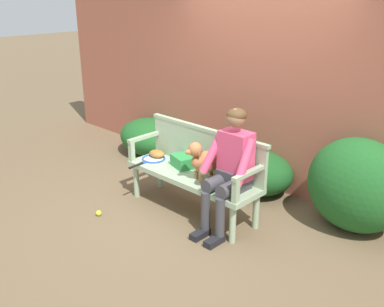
% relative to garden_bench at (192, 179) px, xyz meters
% --- Properties ---
extents(ground_plane, '(40.00, 40.00, 0.00)m').
position_rel_garden_bench_xyz_m(ground_plane, '(0.00, 0.00, -0.42)').
color(ground_plane, brown).
extents(brick_garden_fence, '(8.00, 0.30, 2.62)m').
position_rel_garden_bench_xyz_m(brick_garden_fence, '(0.00, 1.33, 0.90)').
color(brick_garden_fence, '#9E5642').
rests_on(brick_garden_fence, ground).
extents(hedge_bush_far_right, '(1.14, 0.85, 0.57)m').
position_rel_garden_bench_xyz_m(hedge_bush_far_right, '(-1.76, 0.92, -0.13)').
color(hedge_bush_far_right, '#1E5B23').
rests_on(hedge_bush_far_right, ground).
extents(hedge_bush_mid_right, '(1.09, 0.83, 1.03)m').
position_rel_garden_bench_xyz_m(hedge_bush_mid_right, '(1.54, 0.93, 0.10)').
color(hedge_bush_mid_right, '#1E5B23').
rests_on(hedge_bush_mid_right, ground).
extents(hedge_bush_mid_left, '(0.98, 0.81, 0.55)m').
position_rel_garden_bench_xyz_m(hedge_bush_mid_left, '(0.22, 0.95, -0.14)').
color(hedge_bush_mid_left, '#194C1E').
rests_on(hedge_bush_mid_left, ground).
extents(garden_bench, '(1.70, 0.52, 0.48)m').
position_rel_garden_bench_xyz_m(garden_bench, '(0.00, 0.00, 0.00)').
color(garden_bench, '#9EB793').
rests_on(garden_bench, ground).
extents(bench_backrest, '(1.74, 0.06, 0.50)m').
position_rel_garden_bench_xyz_m(bench_backrest, '(0.00, 0.23, 0.32)').
color(bench_backrest, '#9EB793').
rests_on(bench_backrest, garden_bench).
extents(bench_armrest_left_end, '(0.06, 0.52, 0.28)m').
position_rel_garden_bench_xyz_m(bench_armrest_left_end, '(-0.81, -0.09, 0.26)').
color(bench_armrest_left_end, '#9EB793').
rests_on(bench_armrest_left_end, garden_bench).
extents(bench_armrest_right_end, '(0.06, 0.52, 0.28)m').
position_rel_garden_bench_xyz_m(bench_armrest_right_end, '(0.81, -0.09, 0.26)').
color(bench_armrest_right_end, '#9EB793').
rests_on(bench_armrest_right_end, garden_bench).
extents(person_seated, '(0.56, 0.66, 1.35)m').
position_rel_garden_bench_xyz_m(person_seated, '(0.57, -0.02, 0.33)').
color(person_seated, black).
rests_on(person_seated, ground).
extents(dog_on_bench, '(0.30, 0.44, 0.45)m').
position_rel_garden_bench_xyz_m(dog_on_bench, '(0.19, -0.01, 0.29)').
color(dog_on_bench, '#AD7042').
rests_on(dog_on_bench, garden_bench).
extents(tennis_racket, '(0.31, 0.57, 0.03)m').
position_rel_garden_bench_xyz_m(tennis_racket, '(-0.66, -0.03, 0.07)').
color(tennis_racket, blue).
rests_on(tennis_racket, garden_bench).
extents(baseball_glove, '(0.22, 0.17, 0.09)m').
position_rel_garden_bench_xyz_m(baseball_glove, '(-0.69, 0.08, 0.11)').
color(baseball_glove, '#9E6B2D').
rests_on(baseball_glove, garden_bench).
extents(sports_bag, '(0.33, 0.27, 0.14)m').
position_rel_garden_bench_xyz_m(sports_bag, '(-0.23, 0.08, 0.13)').
color(sports_bag, '#2D8E42').
rests_on(sports_bag, garden_bench).
extents(tennis_ball, '(0.07, 0.07, 0.07)m').
position_rel_garden_bench_xyz_m(tennis_ball, '(-0.70, -0.84, -0.38)').
color(tennis_ball, '#CCDB33').
rests_on(tennis_ball, ground).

